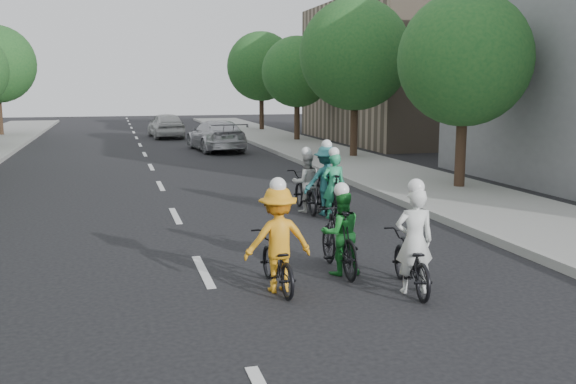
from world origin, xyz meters
name	(u,v)px	position (x,y,z in m)	size (l,w,h in m)	color
ground	(203,271)	(0.00, 0.00, 0.00)	(120.00, 120.00, 0.00)	black
sidewalk_right	(389,175)	(8.00, 10.00, 0.07)	(4.00, 80.00, 0.15)	gray
curb_right	(337,176)	(6.05, 10.00, 0.09)	(0.18, 80.00, 0.18)	#999993
bldg_se	(418,72)	(16.00, 24.00, 4.00)	(10.00, 14.00, 8.00)	gray
tree_r_0	(465,60)	(8.80, 6.60, 3.96)	(4.00, 4.00, 5.97)	black
tree_r_1	(355,55)	(8.80, 15.60, 4.52)	(4.80, 4.80, 6.93)	black
tree_r_2	(297,72)	(8.80, 24.60, 3.96)	(4.00, 4.00, 5.97)	black
tree_r_3	(261,66)	(8.80, 33.60, 4.52)	(4.80, 4.80, 6.93)	black
cyclist_0	(333,192)	(3.70, 3.80, 0.62)	(0.58, 1.82, 1.74)	black
cyclist_1	(340,237)	(2.26, -0.70, 0.63)	(0.71, 1.90, 1.59)	black
cyclist_2	(412,255)	(3.02, -1.92, 0.58)	(0.88, 1.85, 1.80)	black
cyclist_3	(277,249)	(1.00, -1.32, 0.67)	(1.09, 1.72, 1.81)	black
cyclist_4	(306,188)	(3.29, 4.71, 0.60)	(0.75, 1.97, 1.67)	black
cyclist_5	(326,186)	(3.66, 4.19, 0.73)	(1.13, 1.84, 1.89)	black
follow_car_lead	(216,136)	(3.53, 20.79, 0.76)	(2.12, 5.21, 1.51)	#B9B9BE
follow_car_trail	(166,125)	(1.80, 29.65, 0.78)	(1.85, 4.60, 1.57)	silver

